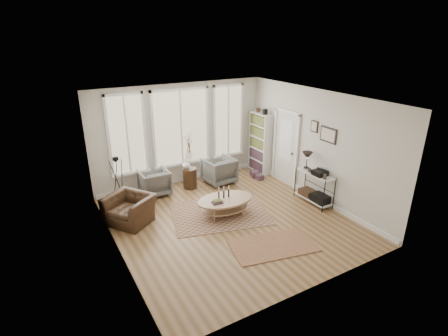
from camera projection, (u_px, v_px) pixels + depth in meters
room at (230, 164)px, 7.87m from camera, size 5.50×5.54×2.90m
bay_window at (181, 129)px, 9.96m from camera, size 4.14×0.12×2.24m
door at (286, 146)px, 10.07m from camera, size 0.09×1.06×2.22m
bookcase at (260, 143)px, 10.93m from camera, size 0.31×0.85×2.06m
low_shelf at (314, 185)px, 9.04m from camera, size 0.38×1.08×1.30m
wall_art at (325, 133)px, 8.65m from camera, size 0.04×0.88×0.44m
rug_main at (220, 213)px, 8.68m from camera, size 2.72×2.31×0.01m
rug_runner at (273, 245)px, 7.36m from camera, size 1.93×1.32×0.01m
coffee_table at (225, 202)px, 8.47m from camera, size 1.44×0.97×0.64m
armchair_left at (155, 182)px, 9.58m from camera, size 0.78×0.80×0.71m
armchair_right at (219, 170)px, 10.30m from camera, size 0.89×0.91×0.77m
side_table at (189, 162)px, 9.81m from camera, size 0.40×0.40×1.67m
vase at (186, 165)px, 9.86m from camera, size 0.27×0.27×0.22m
accent_chair at (129, 209)px, 8.18m from camera, size 1.34×1.31×0.66m
tripod_camera at (118, 182)px, 8.98m from camera, size 0.45×0.45×1.29m
book_stack_near at (255, 174)px, 10.83m from camera, size 0.27×0.32×0.18m
book_stack_far at (259, 177)px, 10.63m from camera, size 0.20×0.25×0.16m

